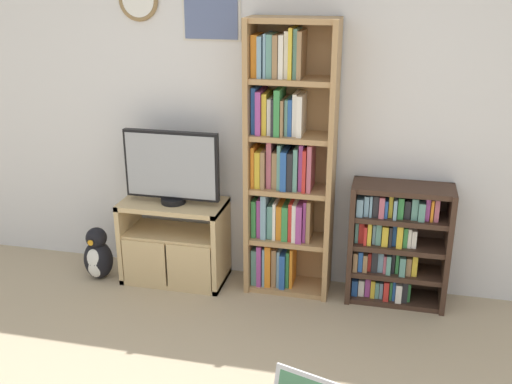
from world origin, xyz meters
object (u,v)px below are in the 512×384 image
television (172,167)px  bookshelf_short (394,243)px  tv_stand (174,242)px  bookshelf_tall (285,165)px  penguin_figurine (98,256)px

television → bookshelf_short: (1.59, 0.09, -0.47)m
television → tv_stand: bearing=165.8°
television → bookshelf_tall: (0.81, 0.09, 0.05)m
bookshelf_tall → bookshelf_short: bearing=-0.0°
television → bookshelf_tall: bookshelf_tall is taller
penguin_figurine → bookshelf_short: bearing=5.2°
tv_stand → penguin_figurine: 0.61m
television → bookshelf_tall: size_ratio=0.36×
bookshelf_tall → penguin_figurine: 1.61m
television → penguin_figurine: bearing=-169.4°
television → penguin_figurine: (-0.59, -0.11, -0.71)m
bookshelf_tall → penguin_figurine: (-1.41, -0.20, -0.77)m
television → penguin_figurine: size_ratio=1.69×
tv_stand → penguin_figurine: (-0.58, -0.11, -0.13)m
television → bookshelf_tall: 0.82m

